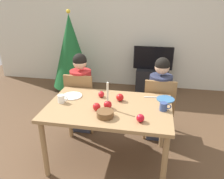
{
  "coord_description": "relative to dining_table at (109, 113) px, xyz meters",
  "views": [
    {
      "loc": [
        0.46,
        -2.24,
        1.93
      ],
      "look_at": [
        0.0,
        0.2,
        0.87
      ],
      "focal_mm": 36.5,
      "sensor_mm": 36.0,
      "label": 1
    }
  ],
  "objects": [
    {
      "name": "plate_right",
      "position": [
        0.63,
        0.29,
        0.09
      ],
      "size": [
        0.21,
        0.21,
        0.01
      ],
      "primitive_type": "cylinder",
      "color": "teal",
      "rests_on": "dining_table"
    },
    {
      "name": "dining_table",
      "position": [
        0.0,
        0.0,
        0.0
      ],
      "size": [
        1.4,
        0.9,
        0.75
      ],
      "color": "#99754C",
      "rests_on": "ground"
    },
    {
      "name": "tv_stand",
      "position": [
        0.45,
        2.3,
        -0.43
      ],
      "size": [
        0.64,
        0.4,
        0.48
      ],
      "primitive_type": "cube",
      "color": "black",
      "rests_on": "ground"
    },
    {
      "name": "plate_left",
      "position": [
        -0.5,
        0.17,
        0.09
      ],
      "size": [
        0.24,
        0.24,
        0.01
      ],
      "primitive_type": "cylinder",
      "color": "white",
      "rests_on": "dining_table"
    },
    {
      "name": "mug_right",
      "position": [
        0.6,
        0.01,
        0.13
      ],
      "size": [
        0.13,
        0.08,
        0.09
      ],
      "color": "#33477F",
      "rests_on": "dining_table"
    },
    {
      "name": "back_wall",
      "position": [
        0.0,
        2.6,
        0.63
      ],
      "size": [
        6.4,
        0.1,
        2.6
      ],
      "primitive_type": "cube",
      "color": "beige",
      "rests_on": "ground"
    },
    {
      "name": "apple_by_left_plate",
      "position": [
        -0.11,
        -0.12,
        0.13
      ],
      "size": [
        0.08,
        0.08,
        0.08
      ],
      "primitive_type": "sphere",
      "color": "red",
      "rests_on": "dining_table"
    },
    {
      "name": "apple_far_edge",
      "position": [
        0.37,
        -0.27,
        0.12
      ],
      "size": [
        0.08,
        0.08,
        0.08
      ],
      "primitive_type": "sphere",
      "color": "red",
      "rests_on": "dining_table"
    },
    {
      "name": "mug_left",
      "position": [
        -0.56,
        -0.01,
        0.13
      ],
      "size": [
        0.12,
        0.08,
        0.09
      ],
      "color": "white",
      "rests_on": "dining_table"
    },
    {
      "name": "apple_by_right_mug",
      "position": [
        0.1,
        0.16,
        0.13
      ],
      "size": [
        0.09,
        0.09,
        0.09
      ],
      "primitive_type": "sphere",
      "color": "red",
      "rests_on": "dining_table"
    },
    {
      "name": "bowl_walnuts",
      "position": [
        0.01,
        -0.24,
        0.12
      ],
      "size": [
        0.18,
        0.18,
        0.07
      ],
      "primitive_type": "cylinder",
      "color": "brown",
      "rests_on": "dining_table"
    },
    {
      "name": "person_right_child",
      "position": [
        0.58,
        0.64,
        -0.1
      ],
      "size": [
        0.3,
        0.3,
        1.17
      ],
      "color": "#33384C",
      "rests_on": "ground"
    },
    {
      "name": "fork_right",
      "position": [
        0.47,
        0.33,
        0.09
      ],
      "size": [
        0.18,
        0.04,
        0.01
      ],
      "primitive_type": "cube",
      "rotation": [
        0.0,
        0.0,
        0.16
      ],
      "color": "silver",
      "rests_on": "dining_table"
    },
    {
      "name": "apple_near_candle",
      "position": [
        -0.14,
        0.22,
        0.12
      ],
      "size": [
        0.08,
        0.08,
        0.08
      ],
      "primitive_type": "sphere",
      "color": "red",
      "rests_on": "dining_table"
    },
    {
      "name": "person_left_child",
      "position": [
        -0.53,
        0.64,
        -0.1
      ],
      "size": [
        0.3,
        0.3,
        1.17
      ],
      "color": "#33384C",
      "rests_on": "ground"
    },
    {
      "name": "chair_right",
      "position": [
        0.58,
        0.61,
        -0.15
      ],
      "size": [
        0.4,
        0.4,
        0.9
      ],
      "color": "olive",
      "rests_on": "ground"
    },
    {
      "name": "ground_plane",
      "position": [
        0.0,
        0.0,
        -0.67
      ],
      "size": [
        7.68,
        7.68,
        0.0
      ],
      "primitive_type": "plane",
      "color": "brown"
    },
    {
      "name": "candle_centerpiece",
      "position": [
        0.0,
        -0.05,
        0.15
      ],
      "size": [
        0.09,
        0.09,
        0.31
      ],
      "color": "red",
      "rests_on": "dining_table"
    },
    {
      "name": "tv",
      "position": [
        0.45,
        2.3,
        0.04
      ],
      "size": [
        0.79,
        0.05,
        0.46
      ],
      "color": "black",
      "rests_on": "tv_stand"
    },
    {
      "name": "chair_left",
      "position": [
        -0.53,
        0.61,
        -0.15
      ],
      "size": [
        0.4,
        0.4,
        0.9
      ],
      "color": "olive",
      "rests_on": "ground"
    },
    {
      "name": "christmas_tree",
      "position": [
        -1.17,
        2.0,
        0.19
      ],
      "size": [
        0.8,
        0.8,
        1.65
      ],
      "color": "brown",
      "rests_on": "ground"
    }
  ]
}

